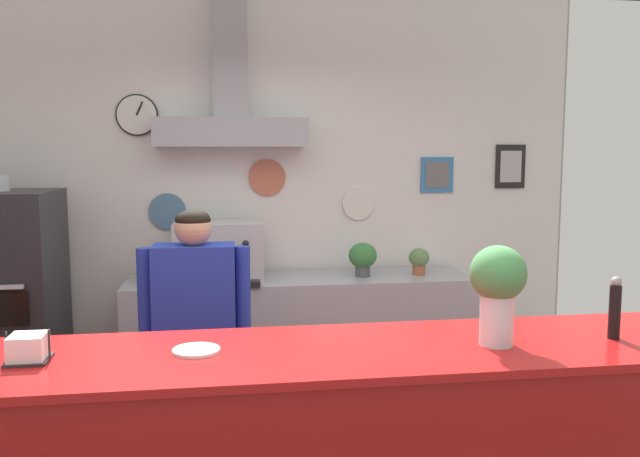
{
  "coord_description": "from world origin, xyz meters",
  "views": [
    {
      "loc": [
        -0.3,
        -2.51,
        1.81
      ],
      "look_at": [
        0.19,
        0.76,
        1.42
      ],
      "focal_mm": 36.77,
      "sensor_mm": 36.0,
      "label": 1
    }
  ],
  "objects": [
    {
      "name": "potted_sage",
      "position": [
        0.68,
        1.98,
        1.07
      ],
      "size": [
        0.2,
        0.2,
        0.24
      ],
      "color": "#4C4C51",
      "rests_on": "back_prep_counter"
    },
    {
      "name": "back_wall_assembly",
      "position": [
        -0.01,
        2.23,
        1.64
      ],
      "size": [
        4.74,
        2.43,
        3.05
      ],
      "color": "#9E9E99",
      "rests_on": "ground_plane"
    },
    {
      "name": "potted_basil",
      "position": [
        -0.75,
        1.96,
        1.05
      ],
      "size": [
        0.19,
        0.19,
        0.22
      ],
      "color": "beige",
      "rests_on": "back_prep_counter"
    },
    {
      "name": "napkin_holder",
      "position": [
        -0.97,
        -0.21,
        1.14
      ],
      "size": [
        0.15,
        0.14,
        0.11
      ],
      "color": "#262628",
      "rests_on": "service_counter"
    },
    {
      "name": "back_prep_counter",
      "position": [
        0.24,
        2.0,
        0.46
      ],
      "size": [
        2.42,
        0.58,
        0.93
      ],
      "color": "#A3A5AD",
      "rests_on": "ground_plane"
    },
    {
      "name": "shop_worker",
      "position": [
        -0.45,
        0.9,
        0.81
      ],
      "size": [
        0.58,
        0.23,
        1.51
      ],
      "rotation": [
        0.0,
        0.0,
        3.12
      ],
      "color": "#232328",
      "rests_on": "ground_plane"
    },
    {
      "name": "pepper_grinder",
      "position": [
        1.18,
        -0.25,
        1.21
      ],
      "size": [
        0.04,
        0.04,
        0.24
      ],
      "color": "black",
      "rests_on": "service_counter"
    },
    {
      "name": "pizza_oven",
      "position": [
        -1.67,
        1.78,
        0.79
      ],
      "size": [
        0.66,
        0.74,
        1.67
      ],
      "color": "#232326",
      "rests_on": "ground_plane"
    },
    {
      "name": "potted_oregano",
      "position": [
        1.09,
        1.98,
        1.04
      ],
      "size": [
        0.15,
        0.15,
        0.19
      ],
      "color": "#9E563D",
      "rests_on": "back_prep_counter"
    },
    {
      "name": "espresso_machine",
      "position": [
        -0.33,
        1.97,
        1.13
      ],
      "size": [
        0.6,
        0.49,
        0.41
      ],
      "color": "#B7BABF",
      "rests_on": "back_prep_counter"
    },
    {
      "name": "condiment_plate",
      "position": [
        -0.4,
        -0.19,
        1.1
      ],
      "size": [
        0.17,
        0.17,
        0.01
      ],
      "color": "white",
      "rests_on": "service_counter"
    },
    {
      "name": "basil_vase",
      "position": [
        0.7,
        -0.26,
        1.31
      ],
      "size": [
        0.21,
        0.21,
        0.37
      ],
      "color": "silver",
      "rests_on": "service_counter"
    }
  ]
}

